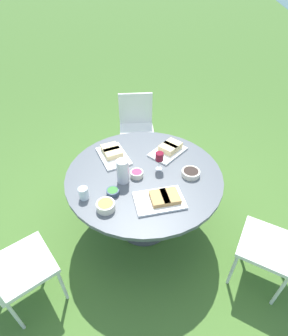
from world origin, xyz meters
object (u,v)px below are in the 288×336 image
at_px(water_pitcher, 123,171).
at_px(chair_far_back, 8,266).
at_px(dining_table, 144,181).
at_px(chair_near_left, 282,244).
at_px(wine_glass, 159,157).
at_px(chair_near_right, 136,123).

bearing_deg(water_pitcher, chair_far_back, -37.96).
xyz_separation_m(dining_table, chair_near_left, (0.36, 1.17, -0.12)).
xyz_separation_m(chair_near_left, wine_glass, (-0.45, -1.05, 0.35)).
bearing_deg(wine_glass, water_pitcher, -51.08).
bearing_deg(water_pitcher, wine_glass, 128.92).
bearing_deg(chair_far_back, chair_near_left, 107.05).
height_order(chair_near_right, wine_glass, wine_glass).
height_order(chair_near_left, wine_glass, wine_glass).
bearing_deg(chair_far_back, dining_table, 140.38).
distance_m(dining_table, wine_glass, 0.28).
bearing_deg(wine_glass, chair_near_right, -157.05).
height_order(dining_table, chair_near_left, chair_near_left).
bearing_deg(water_pitcher, dining_table, 131.86).
relative_size(chair_far_back, wine_glass, 4.90).
distance_m(dining_table, chair_far_back, 1.26).
bearing_deg(chair_near_right, chair_far_back, -11.39).
xyz_separation_m(water_pitcher, wine_glass, (-0.22, 0.28, 0.02)).
xyz_separation_m(chair_near_left, chair_far_back, (0.60, -1.97, 0.00)).
xyz_separation_m(chair_far_back, water_pitcher, (-0.83, 0.65, 0.33)).
bearing_deg(wine_glass, dining_table, -55.16).
height_order(dining_table, wine_glass, wine_glass).
bearing_deg(chair_near_left, chair_near_right, -136.05).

